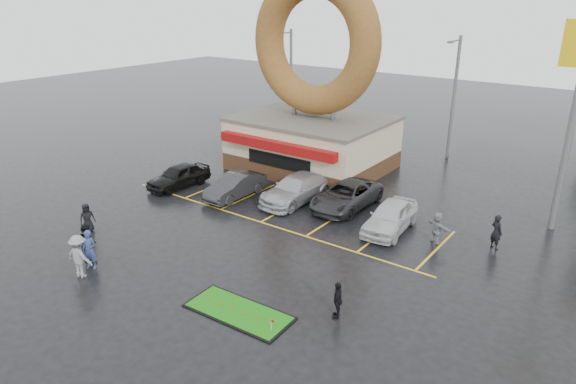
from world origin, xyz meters
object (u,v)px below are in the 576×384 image
Objects in this scene: car_black at (179,176)px; dumpster at (241,147)px; car_dgrey at (235,186)px; person_cameraman at (338,300)px; donut_shop at (313,106)px; putting_green at (239,312)px; streetlight_mid at (454,96)px; car_white at (390,217)px; car_silver at (296,189)px; car_grey at (346,195)px; person_blue at (89,250)px; streetlight_left at (290,80)px.

car_black reaches higher than dumpster.
car_dgrey reaches higher than dumpster.
donut_shop is at bearing -167.38° from person_cameraman.
dumpster is at bearing 129.94° from car_dgrey.
person_cameraman is 0.34× the size of putting_green.
dumpster is (-13.06, -8.73, -4.13)m from streetlight_mid.
car_black is 0.99× the size of car_dgrey.
dumpster is at bearing 155.32° from car_white.
car_dgrey reaches higher than putting_green.
person_cameraman reaches higher than car_black.
car_silver is at bearing 171.46° from car_white.
car_grey is 1.16× the size of car_white.
donut_shop is 18.95m from putting_green.
putting_green is (7.73, 1.31, -0.89)m from person_blue.
person_cameraman is (17.98, -21.63, -4.02)m from streetlight_left.
person_cameraman is (10.99, 3.36, -0.17)m from person_blue.
person_cameraman is (11.59, -7.09, 0.03)m from car_dgrey.
car_black is 7.93m from car_silver.
dumpster is at bearing -83.06° from streetlight_left.
car_white is at bearing -21.04° from car_grey.
streetlight_left is 2.07× the size of car_black.
streetlight_left is 4.84× the size of person_blue.
person_blue is (-9.16, -11.71, 0.15)m from car_white.
streetlight_left is at bearing 102.08° from car_black.
streetlight_left is at bearing 121.88° from putting_green.
car_white is at bearing -8.63° from dumpster.
donut_shop reaches higher than dumpster.
person_blue is (4.74, -9.66, 0.19)m from car_black.
streetlight_mid reaches higher than car_dgrey.
person_cameraman is at bearing -27.79° from dumpster.
streetlight_mid is 2.03× the size of putting_green.
donut_shop is at bearing 18.75° from dumpster.
donut_shop is at bearing -131.38° from streetlight_mid.
streetlight_left is 5.00× the size of dumpster.
streetlight_left is 1.69× the size of car_grey.
car_white is 16.20m from dumpster.
donut_shop reaches higher than putting_green.
putting_green is at bearing -12.56° from person_blue.
car_black is at bearing -176.26° from car_white.
car_silver reaches higher than car_grey.
streetlight_mid is 13.60m from car_grey.
streetlight_mid is 5.00× the size of dumpster.
car_white is at bearing -81.41° from streetlight_mid.
person_blue reaches higher than car_black.
streetlight_left reaches higher than person_cameraman.
car_white reaches higher than car_dgrey.
car_silver reaches higher than car_black.
streetlight_mid is 1.96× the size of car_white.
person_cameraman is at bearing -44.33° from car_silver.
streetlight_mid is (14.00, 1.00, 0.00)m from streetlight_left.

